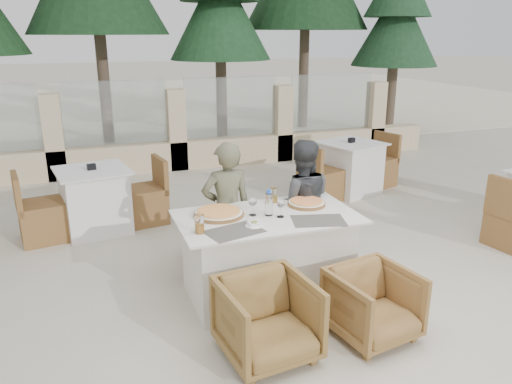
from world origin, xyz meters
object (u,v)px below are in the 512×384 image
object	(u,v)px
olive_dish	(254,224)
armchair_far_left	(217,237)
water_bottle	(269,203)
dining_table	(267,255)
pizza_right	(306,203)
wine_glass_centre	(253,206)
armchair_near_right	(373,304)
armchair_far_right	(279,231)
bg_table_b	(350,168)
armchair_near_left	(267,320)
diner_left	(227,211)
pizza_left	(219,212)
diner_right	(301,205)
wine_glass_near	(281,207)
beer_glass_right	(274,195)
bg_table_a	(95,200)
beer_glass_left	(199,224)

from	to	relation	value
olive_dish	armchair_far_left	size ratio (longest dim) A/B	0.19
water_bottle	dining_table	bearing A→B (deg)	-156.35
dining_table	pizza_right	size ratio (longest dim) A/B	4.53
wine_glass_centre	armchair_near_right	distance (m)	1.31
armchair_far_left	armchair_far_right	world-z (taller)	armchair_far_left
dining_table	bg_table_b	world-z (taller)	same
armchair_near_left	diner_left	xyz separation A→B (m)	(0.10, 1.38, 0.37)
pizza_left	armchair_near_left	xyz separation A→B (m)	(0.07, -1.03, -0.49)
dining_table	bg_table_b	xyz separation A→B (m)	(2.27, 2.46, 0.00)
armchair_near_right	bg_table_b	world-z (taller)	bg_table_b
pizza_left	diner_right	world-z (taller)	diner_right
pizza_right	armchair_far_left	xyz separation A→B (m)	(-0.70, 0.68, -0.52)
water_bottle	wine_glass_near	xyz separation A→B (m)	(0.08, -0.08, -0.03)
olive_dish	bg_table_b	bearing A→B (deg)	47.21
armchair_far_left	diner_left	bearing A→B (deg)	91.01
armchair_far_right	armchair_near_right	xyz separation A→B (m)	(0.10, -1.70, 0.01)
beer_glass_right	armchair_far_left	distance (m)	0.87
pizza_left	beer_glass_right	world-z (taller)	beer_glass_right
diner_left	diner_right	bearing A→B (deg)	174.79
armchair_far_left	bg_table_b	distance (m)	3.01
bg_table_a	wine_glass_near	bearing A→B (deg)	-65.11
pizza_left	water_bottle	xyz separation A→B (m)	(0.42, -0.14, 0.09)
olive_dish	armchair_near_left	world-z (taller)	olive_dish
armchair_near_left	diner_right	xyz separation A→B (m)	(0.86, 1.31, 0.36)
armchair_near_right	bg_table_a	size ratio (longest dim) A/B	0.38
wine_glass_centre	beer_glass_left	bearing A→B (deg)	-156.12
bg_table_b	diner_left	bearing A→B (deg)	-159.22
pizza_right	beer_glass_left	distance (m)	1.15
diner_left	diner_right	xyz separation A→B (m)	(0.76, -0.06, -0.01)
wine_glass_near	olive_dish	size ratio (longest dim) A/B	1.67
water_bottle	diner_right	bearing A→B (deg)	39.88
wine_glass_centre	diner_right	xyz separation A→B (m)	(0.65, 0.38, -0.20)
dining_table	wine_glass_centre	distance (m)	0.49
wine_glass_near	dining_table	bearing A→B (deg)	143.80
armchair_far_left	armchair_near_right	world-z (taller)	armchair_near_right
wine_glass_near	armchair_far_left	size ratio (longest dim) A/B	0.31
pizza_right	diner_right	xyz separation A→B (m)	(0.08, 0.29, -0.13)
armchair_far_left	armchair_far_right	distance (m)	0.69
pizza_right	armchair_far_left	distance (m)	1.11
wine_glass_centre	armchair_far_left	distance (m)	0.98
pizza_left	olive_dish	bearing A→B (deg)	-58.87
armchair_near_left	armchair_near_right	world-z (taller)	armchair_near_left
armchair_far_left	diner_right	world-z (taller)	diner_right
beer_glass_right	wine_glass_near	bearing A→B (deg)	-103.07
bg_table_a	bg_table_b	distance (m)	3.69
dining_table	olive_dish	size ratio (longest dim) A/B	14.55
bg_table_a	pizza_right	bearing A→B (deg)	-56.50
diner_left	armchair_near_right	bearing A→B (deg)	117.96
beer_glass_right	armchair_far_left	world-z (taller)	beer_glass_right
beer_glass_left	wine_glass_centre	bearing A→B (deg)	23.88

